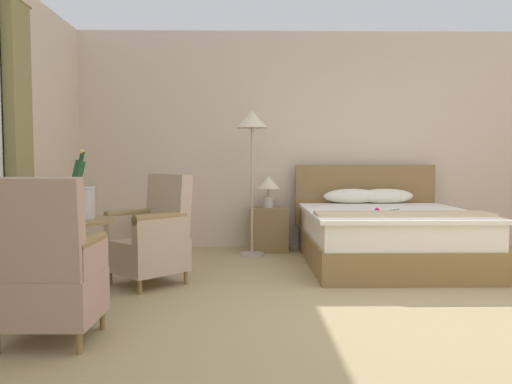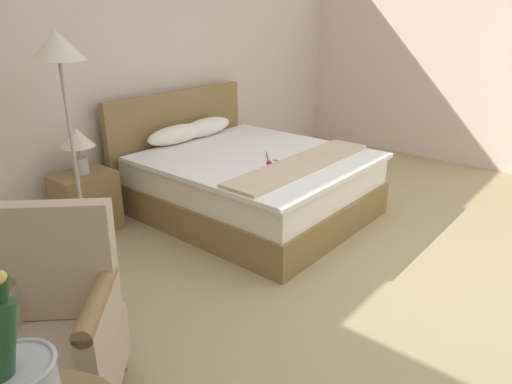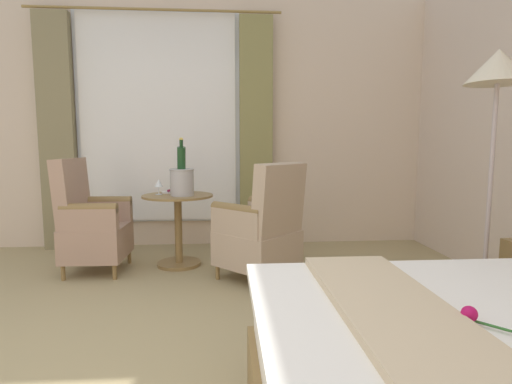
{
  "view_description": "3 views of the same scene",
  "coord_description": "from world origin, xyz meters",
  "px_view_note": "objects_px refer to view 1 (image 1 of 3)",
  "views": [
    {
      "loc": [
        -1.1,
        -3.47,
        1.11
      ],
      "look_at": [
        -1.03,
        1.09,
        0.83
      ],
      "focal_mm": 35.0,
      "sensor_mm": 36.0,
      "label": 1
    },
    {
      "loc": [
        -2.71,
        -0.81,
        1.81
      ],
      "look_at": [
        -0.69,
        0.87,
        0.78
      ],
      "focal_mm": 32.0,
      "sensor_mm": 36.0,
      "label": 2
    },
    {
      "loc": [
        1.29,
        0.74,
        1.13
      ],
      "look_at": [
        -0.85,
        0.9,
        0.88
      ],
      "focal_mm": 28.0,
      "sensor_mm": 36.0,
      "label": 3
    }
  ],
  "objects_px": {
    "floor_lamp_brass": "(252,132)",
    "wine_glass_near_bucket": "(47,205)",
    "side_table_round": "(71,255)",
    "armchair_by_window": "(152,238)",
    "nightstand": "(268,229)",
    "champagne_bucket": "(80,198)",
    "wine_glass_near_edge": "(57,208)",
    "bedside_lamp": "(268,185)",
    "bed": "(385,234)",
    "snack_plate": "(44,220)",
    "armchair_facing_bed": "(48,273)"
  },
  "relations": [
    {
      "from": "floor_lamp_brass",
      "to": "wine_glass_near_bucket",
      "type": "relative_size",
      "value": 12.04
    },
    {
      "from": "side_table_round",
      "to": "armchair_by_window",
      "type": "xyz_separation_m",
      "value": [
        0.47,
        0.75,
        0.02
      ]
    },
    {
      "from": "nightstand",
      "to": "side_table_round",
      "type": "distance_m",
      "value": 2.88
    },
    {
      "from": "champagne_bucket",
      "to": "wine_glass_near_edge",
      "type": "height_order",
      "value": "champagne_bucket"
    },
    {
      "from": "bedside_lamp",
      "to": "champagne_bucket",
      "type": "distance_m",
      "value": 2.8
    },
    {
      "from": "bed",
      "to": "snack_plate",
      "type": "xyz_separation_m",
      "value": [
        -2.98,
        -1.68,
        0.36
      ]
    },
    {
      "from": "bedside_lamp",
      "to": "wine_glass_near_bucket",
      "type": "bearing_deg",
      "value": -127.03
    },
    {
      "from": "floor_lamp_brass",
      "to": "armchair_by_window",
      "type": "distance_m",
      "value": 1.92
    },
    {
      "from": "wine_glass_near_bucket",
      "to": "armchair_by_window",
      "type": "height_order",
      "value": "armchair_by_window"
    },
    {
      "from": "bed",
      "to": "snack_plate",
      "type": "height_order",
      "value": "bed"
    },
    {
      "from": "nightstand",
      "to": "wine_glass_near_bucket",
      "type": "xyz_separation_m",
      "value": [
        -1.78,
        -2.35,
        0.51
      ]
    },
    {
      "from": "armchair_by_window",
      "to": "champagne_bucket",
      "type": "bearing_deg",
      "value": -120.4
    },
    {
      "from": "bedside_lamp",
      "to": "snack_plate",
      "type": "distance_m",
      "value": 3.03
    },
    {
      "from": "nightstand",
      "to": "bedside_lamp",
      "type": "xyz_separation_m",
      "value": [
        -0.0,
        -0.0,
        0.55
      ]
    },
    {
      "from": "snack_plate",
      "to": "wine_glass_near_edge",
      "type": "bearing_deg",
      "value": -35.38
    },
    {
      "from": "floor_lamp_brass",
      "to": "snack_plate",
      "type": "height_order",
      "value": "floor_lamp_brass"
    },
    {
      "from": "wine_glass_near_bucket",
      "to": "side_table_round",
      "type": "bearing_deg",
      "value": -11.16
    },
    {
      "from": "side_table_round",
      "to": "wine_glass_near_bucket",
      "type": "xyz_separation_m",
      "value": [
        -0.18,
        0.04,
        0.37
      ]
    },
    {
      "from": "bed",
      "to": "side_table_round",
      "type": "height_order",
      "value": "bed"
    },
    {
      "from": "champagne_bucket",
      "to": "side_table_round",
      "type": "bearing_deg",
      "value": -141.6
    },
    {
      "from": "floor_lamp_brass",
      "to": "armchair_facing_bed",
      "type": "height_order",
      "value": "floor_lamp_brass"
    },
    {
      "from": "nightstand",
      "to": "armchair_by_window",
      "type": "xyz_separation_m",
      "value": [
        -1.12,
        -1.64,
        0.15
      ]
    },
    {
      "from": "bed",
      "to": "armchair_facing_bed",
      "type": "distance_m",
      "value": 3.58
    },
    {
      "from": "wine_glass_near_bucket",
      "to": "armchair_facing_bed",
      "type": "distance_m",
      "value": 0.92
    },
    {
      "from": "nightstand",
      "to": "armchair_facing_bed",
      "type": "height_order",
      "value": "armchair_facing_bed"
    },
    {
      "from": "nightstand",
      "to": "snack_plate",
      "type": "height_order",
      "value": "snack_plate"
    },
    {
      "from": "wine_glass_near_edge",
      "to": "armchair_facing_bed",
      "type": "relative_size",
      "value": 0.14
    },
    {
      "from": "floor_lamp_brass",
      "to": "snack_plate",
      "type": "relative_size",
      "value": 10.11
    },
    {
      "from": "floor_lamp_brass",
      "to": "wine_glass_near_edge",
      "type": "xyz_separation_m",
      "value": [
        -1.42,
        -2.26,
        -0.68
      ]
    },
    {
      "from": "wine_glass_near_bucket",
      "to": "wine_glass_near_edge",
      "type": "relative_size",
      "value": 0.97
    },
    {
      "from": "wine_glass_near_edge",
      "to": "snack_plate",
      "type": "bearing_deg",
      "value": 144.62
    },
    {
      "from": "bed",
      "to": "bedside_lamp",
      "type": "xyz_separation_m",
      "value": [
        -1.24,
        0.79,
        0.49
      ]
    },
    {
      "from": "bedside_lamp",
      "to": "wine_glass_near_edge",
      "type": "height_order",
      "value": "bedside_lamp"
    },
    {
      "from": "snack_plate",
      "to": "armchair_by_window",
      "type": "bearing_deg",
      "value": 53.05
    },
    {
      "from": "floor_lamp_brass",
      "to": "armchair_facing_bed",
      "type": "distance_m",
      "value": 3.27
    },
    {
      "from": "bed",
      "to": "wine_glass_near_edge",
      "type": "distance_m",
      "value": 3.39
    },
    {
      "from": "snack_plate",
      "to": "bedside_lamp",
      "type": "bearing_deg",
      "value": 54.78
    },
    {
      "from": "bedside_lamp",
      "to": "snack_plate",
      "type": "relative_size",
      "value": 2.34
    },
    {
      "from": "bed",
      "to": "floor_lamp_brass",
      "type": "bearing_deg",
      "value": 161.24
    },
    {
      "from": "bed",
      "to": "nightstand",
      "type": "xyz_separation_m",
      "value": [
        -1.24,
        0.79,
        -0.06
      ]
    },
    {
      "from": "nightstand",
      "to": "armchair_by_window",
      "type": "height_order",
      "value": "armchair_by_window"
    },
    {
      "from": "champagne_bucket",
      "to": "armchair_by_window",
      "type": "xyz_separation_m",
      "value": [
        0.41,
        0.7,
        -0.41
      ]
    },
    {
      "from": "bed",
      "to": "armchair_facing_bed",
      "type": "xyz_separation_m",
      "value": [
        -2.69,
        -2.35,
        0.11
      ]
    },
    {
      "from": "bed",
      "to": "champagne_bucket",
      "type": "xyz_separation_m",
      "value": [
        -2.77,
        -1.55,
        0.5
      ]
    },
    {
      "from": "armchair_facing_bed",
      "to": "floor_lamp_brass",
      "type": "bearing_deg",
      "value": 66.2
    },
    {
      "from": "side_table_round",
      "to": "nightstand",
      "type": "bearing_deg",
      "value": 56.32
    },
    {
      "from": "champagne_bucket",
      "to": "snack_plate",
      "type": "bearing_deg",
      "value": -148.16
    },
    {
      "from": "floor_lamp_brass",
      "to": "nightstand",
      "type": "bearing_deg",
      "value": 55.98
    },
    {
      "from": "floor_lamp_brass",
      "to": "bedside_lamp",
      "type": "bearing_deg",
      "value": 55.99
    },
    {
      "from": "champagne_bucket",
      "to": "wine_glass_near_bucket",
      "type": "distance_m",
      "value": 0.25
    }
  ]
}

